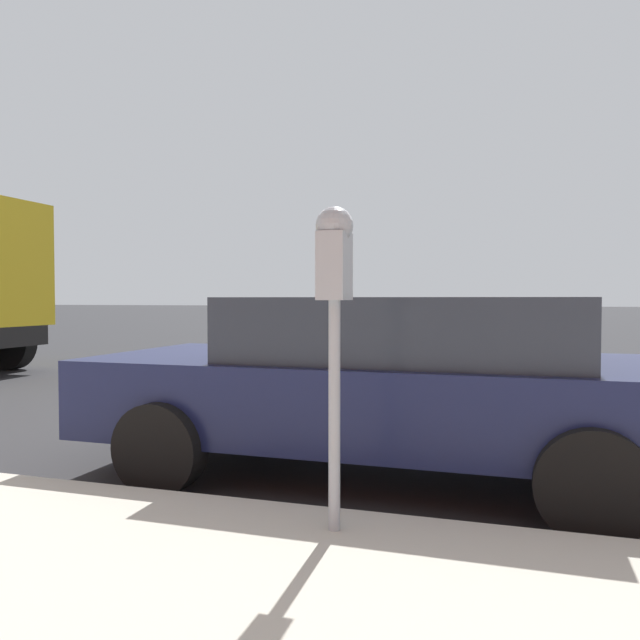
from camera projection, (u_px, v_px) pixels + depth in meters
The scene contains 3 objects.
ground_plane at pixel (388, 447), 5.64m from camera, with size 220.00×220.00×0.00m, color #2B2B2D.
parking_meter at pixel (335, 283), 3.12m from camera, with size 0.21×0.19×1.64m.
car_navy at pixel (391, 380), 4.73m from camera, with size 2.13×4.43×1.36m.
Camera 1 is at (-5.53, -1.08, 1.35)m, focal length 35.00 mm.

